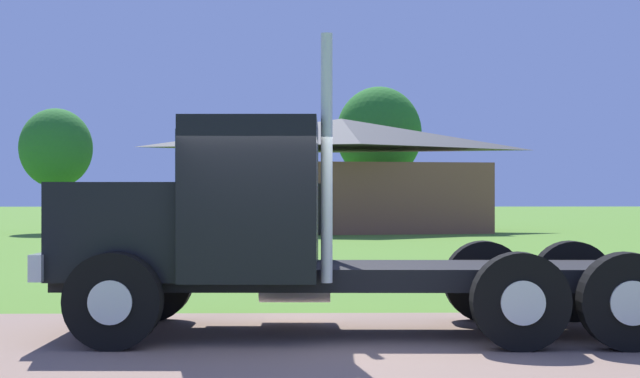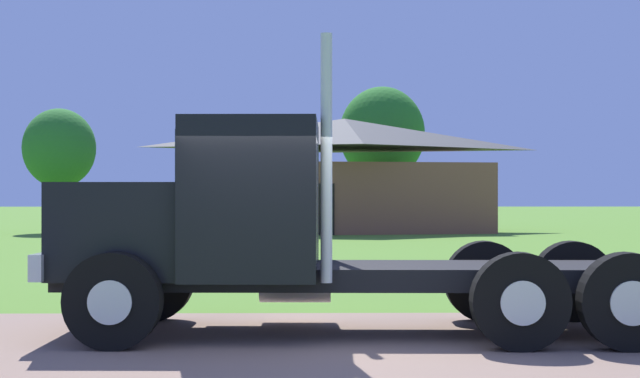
# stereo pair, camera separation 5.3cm
# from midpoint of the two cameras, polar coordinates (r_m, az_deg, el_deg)

# --- Properties ---
(ground_plane) EXTENTS (200.00, 200.00, 0.00)m
(ground_plane) POSITION_cam_midpoint_polar(r_m,az_deg,el_deg) (10.85, -2.35, -9.97)
(ground_plane) COLOR #507E29
(dirt_track) EXTENTS (120.00, 5.65, 0.01)m
(dirt_track) POSITION_cam_midpoint_polar(r_m,az_deg,el_deg) (10.85, -2.35, -9.95)
(dirt_track) COLOR #856B5B
(dirt_track) RESTS_ON ground_plane
(truck_foreground_white) EXTENTS (8.06, 2.89, 3.74)m
(truck_foreground_white) POSITION_cam_midpoint_polar(r_m,az_deg,el_deg) (11.61, -3.16, -2.85)
(truck_foreground_white) COLOR black
(truck_foreground_white) RESTS_ON ground_plane
(shed_building) EXTENTS (13.96, 7.85, 5.20)m
(shed_building) POSITION_cam_midpoint_polar(r_m,az_deg,el_deg) (40.80, 1.62, 0.78)
(shed_building) COLOR brown
(shed_building) RESTS_ON ground_plane
(tree_left) EXTENTS (3.26, 3.26, 5.62)m
(tree_left) POSITION_cam_midpoint_polar(r_m,az_deg,el_deg) (42.08, -16.30, 2.49)
(tree_left) COLOR #513823
(tree_left) RESTS_ON ground_plane
(tree_mid) EXTENTS (4.59, 4.59, 7.49)m
(tree_mid) POSITION_cam_midpoint_polar(r_m,az_deg,el_deg) (48.04, 4.02, 3.53)
(tree_mid) COLOR #513823
(tree_mid) RESTS_ON ground_plane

